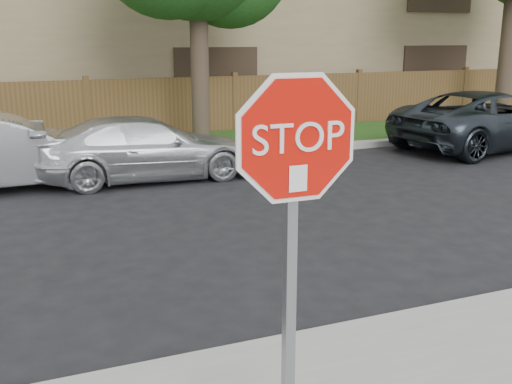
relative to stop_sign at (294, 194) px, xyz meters
name	(u,v)px	position (x,y,z in m)	size (l,w,h in m)	color
ground	(250,350)	(0.31, 1.48, -1.83)	(90.00, 90.00, 0.00)	black
far_curb	(109,164)	(0.31, 9.63, -1.75)	(70.00, 0.30, 0.15)	gray
grass_strip	(98,151)	(0.31, 11.28, -1.77)	(70.00, 3.00, 0.12)	#1E4714
fence	(88,112)	(0.31, 12.88, -1.03)	(70.00, 0.12, 1.60)	#53391D
apartment_building	(61,9)	(0.31, 18.48, 1.70)	(35.20, 9.20, 7.20)	#8A7A56
stop_sign	(294,194)	(0.00, 0.00, 0.00)	(1.01, 0.13, 2.55)	gray
sedan_left	(1,152)	(-1.73, 8.50, -1.15)	(1.44, 4.12, 1.36)	silver
sedan_right	(146,148)	(0.83, 8.28, -1.23)	(1.69, 4.15, 1.20)	silver
sedan_far_right	(489,120)	(9.26, 8.38, -1.13)	(2.32, 5.04, 1.40)	#2F373F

